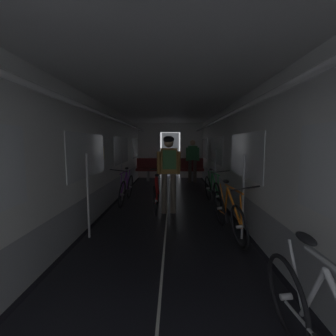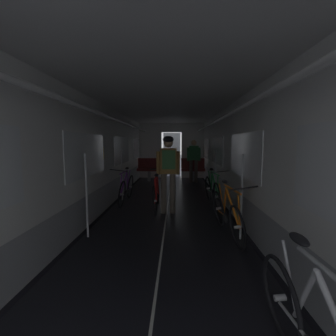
% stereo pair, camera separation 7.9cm
% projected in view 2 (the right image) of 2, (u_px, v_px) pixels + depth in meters
% --- Properties ---
extents(train_car_shell, '(3.14, 12.34, 2.57)m').
position_uv_depth(train_car_shell, '(167.00, 137.00, 5.30)').
color(train_car_shell, black).
rests_on(train_car_shell, ground).
extents(bench_seat_far_left, '(0.98, 0.51, 0.95)m').
position_uv_depth(bench_seat_far_left, '(149.00, 167.00, 9.89)').
color(bench_seat_far_left, gray).
rests_on(bench_seat_far_left, ground).
extents(bench_seat_far_right, '(0.98, 0.51, 0.95)m').
position_uv_depth(bench_seat_far_right, '(193.00, 167.00, 9.83)').
color(bench_seat_far_right, gray).
rests_on(bench_seat_far_right, ground).
extents(bicycle_purple, '(0.44, 1.69, 0.95)m').
position_uv_depth(bicycle_purple, '(126.00, 188.00, 6.32)').
color(bicycle_purple, black).
rests_on(bicycle_purple, ground).
extents(bicycle_green, '(0.44, 1.69, 0.95)m').
position_uv_depth(bicycle_green, '(212.00, 190.00, 6.06)').
color(bicycle_green, black).
rests_on(bicycle_green, ground).
extents(bicycle_orange, '(0.49, 1.69, 0.96)m').
position_uv_depth(bicycle_orange, '(227.00, 214.00, 4.06)').
color(bicycle_orange, black).
rests_on(bicycle_orange, ground).
extents(person_cyclist_aisle, '(0.54, 0.41, 1.73)m').
position_uv_depth(person_cyclist_aisle, '(168.00, 166.00, 5.28)').
color(person_cyclist_aisle, brown).
rests_on(person_cyclist_aisle, ground).
extents(bicycle_red_in_aisle, '(0.44, 1.69, 0.95)m').
position_uv_depth(bicycle_red_in_aisle, '(156.00, 194.00, 5.63)').
color(bicycle_red_in_aisle, black).
rests_on(bicycle_red_in_aisle, ground).
extents(person_standing_near_bench, '(0.53, 0.23, 1.69)m').
position_uv_depth(person_standing_near_bench, '(194.00, 158.00, 9.42)').
color(person_standing_near_bench, brown).
rests_on(person_standing_near_bench, ground).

